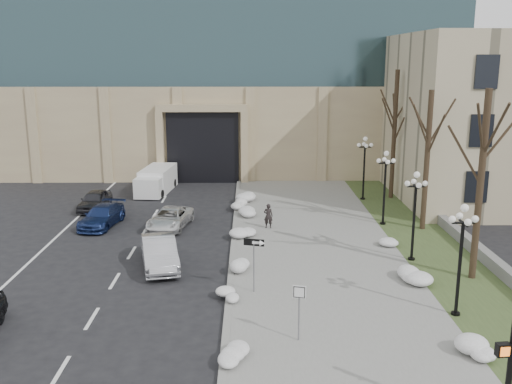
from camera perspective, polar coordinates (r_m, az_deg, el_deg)
The scene contains 30 objects.
sidewalk at distance 31.31m, azimuth 5.99°, elevation -5.90°, with size 9.00×40.00×0.12m, color gray.
curb at distance 31.11m, azimuth -2.31°, elevation -5.94°, with size 0.30×40.00×0.14m, color gray.
grass_strip at distance 32.70m, azimuth 17.43°, elevation -5.64°, with size 4.00×40.00×0.10m, color #364623.
stone_wall at distance 35.06m, azimuth 19.59°, elevation -4.02°, with size 0.50×30.00×0.70m, color slate.
car_b at distance 29.18m, azimuth -9.64°, elevation -5.99°, with size 1.64×4.69×1.55m, color #A8A9AF.
car_c at distance 36.97m, azimuth -15.15°, elevation -2.35°, with size 1.81×4.45×1.29m, color navy.
car_d at distance 35.73m, azimuth -8.59°, elevation -2.61°, with size 2.07×4.48×1.24m, color silver.
car_e at distance 41.10m, azimuth -15.82°, elevation -0.80°, with size 1.59×3.94×1.34m, color #2C2C31.
pedestrian at distance 34.88m, azimuth 1.24°, elevation -2.40°, with size 0.56×0.37×1.53m, color black.
box_truck at distance 45.45m, azimuth -9.93°, elevation 1.12°, with size 2.60×6.00×1.85m.
one_way_sign at distance 25.07m, azimuth 0.13°, elevation -5.74°, with size 0.96×0.41×2.59m.
keep_sign at distance 21.17m, azimuth 4.34°, elevation -10.84°, with size 0.48×0.17×2.27m.
traffic_signal at distance 17.56m, azimuth 23.96°, elevation -15.75°, with size 0.73×0.97×4.26m.
snow_clump_b at distance 20.47m, azimuth -2.25°, elevation -15.99°, with size 1.10×1.60×0.36m, color white.
snow_clump_c at distance 24.94m, azimuth -2.41°, elevation -10.39°, with size 1.10×1.60×0.36m, color white.
snow_clump_d at distance 28.44m, azimuth -1.99°, elevation -7.33°, with size 1.10×1.60×0.36m, color white.
snow_clump_e at distance 33.48m, azimuth -1.48°, elevation -4.12°, with size 1.10×1.60×0.36m, color white.
snow_clump_f at distance 37.39m, azimuth -1.34°, elevation -2.25°, with size 1.10×1.60×0.36m, color white.
snow_clump_g at distance 41.13m, azimuth -1.13°, elevation -0.81°, with size 1.10×1.60×0.36m, color white.
snow_clump_h at distance 22.16m, azimuth 20.64°, elevation -14.48°, with size 1.10×1.60×0.36m, color white.
snow_clump_i at distance 27.92m, azimuth 15.20°, elevation -8.21°, with size 1.10×1.60×0.36m, color white.
snow_clump_j at distance 32.92m, azimuth 13.16°, elevation -4.78°, with size 1.10×1.60×0.36m, color white.
snow_clump_k at distance 39.63m, azimuth -1.31°, elevation -1.36°, with size 1.10×1.60×0.36m, color white.
lamppost_a at distance 24.07m, azimuth 19.85°, elevation -5.03°, with size 1.18×1.18×4.76m.
lamppost_b at distance 29.99m, azimuth 15.61°, elevation -1.18°, with size 1.18×1.18×4.76m.
lamppost_c at distance 36.11m, azimuth 12.79°, elevation 1.38°, with size 1.18×1.18×4.76m.
lamppost_d at distance 42.34m, azimuth 10.79°, elevation 3.20°, with size 1.18×1.18×4.76m.
tree_near at distance 27.85m, azimuth 21.73°, elevation 3.08°, with size 3.20×3.20×9.00m.
tree_mid at distance 35.34m, azimuth 16.84°, elevation 4.89°, with size 3.20×3.20×8.50m.
tree_far at distance 42.91m, azimuth 13.74°, elevation 7.34°, with size 3.20×3.20×9.50m.
Camera 1 is at (-0.09, -15.37, 10.30)m, focal length 40.00 mm.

